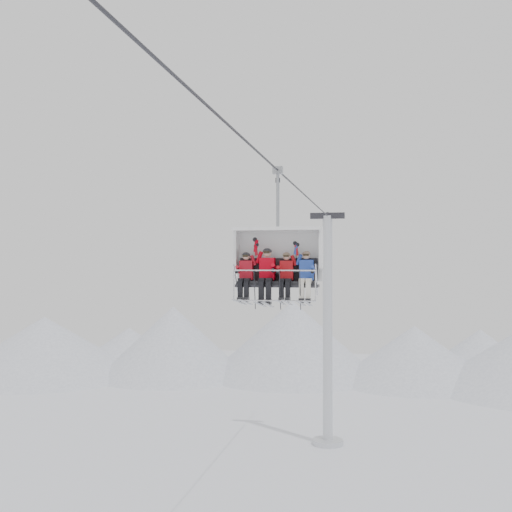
% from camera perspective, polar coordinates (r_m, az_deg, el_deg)
% --- Properties ---
extents(ridgeline, '(72.00, 21.00, 7.00)m').
position_cam_1_polar(ridgeline, '(58.15, 6.40, -8.25)').
color(ridgeline, silver).
rests_on(ridgeline, ground).
extents(lift_tower_right, '(2.00, 1.80, 13.48)m').
position_cam_1_polar(lift_tower_right, '(37.82, 6.39, -7.86)').
color(lift_tower_right, silver).
rests_on(lift_tower_right, ground).
extents(haul_cable, '(0.06, 50.00, 0.06)m').
position_cam_1_polar(haul_cable, '(15.94, 0.00, 9.38)').
color(haul_cable, '#2B2A2F').
rests_on(haul_cable, lift_tower_left).
extents(chairlift_carrier, '(2.61, 1.17, 3.98)m').
position_cam_1_polar(chairlift_carrier, '(19.20, 2.01, -0.06)').
color(chairlift_carrier, black).
rests_on(chairlift_carrier, haul_cable).
extents(skier_far_left, '(0.39, 1.69, 1.57)m').
position_cam_1_polar(skier_far_left, '(19.05, -0.93, -1.65)').
color(skier_far_left, '#AE101E').
rests_on(skier_far_left, chairlift_carrier).
extents(skier_center_left, '(0.45, 1.69, 1.75)m').
position_cam_1_polar(skier_center_left, '(18.95, 0.97, -1.49)').
color(skier_center_left, red).
rests_on(skier_center_left, chairlift_carrier).
extents(skier_center_right, '(0.39, 1.69, 1.56)m').
position_cam_1_polar(skier_center_right, '(18.84, 2.70, -1.67)').
color(skier_center_right, '#AD0F14').
rests_on(skier_center_right, chairlift_carrier).
extents(skier_far_right, '(0.40, 1.69, 1.61)m').
position_cam_1_polar(skier_far_right, '(18.77, 4.48, -1.62)').
color(skier_far_right, '#2746AD').
rests_on(skier_far_right, chairlift_carrier).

